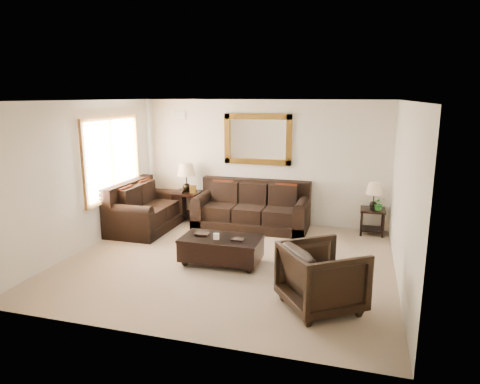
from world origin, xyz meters
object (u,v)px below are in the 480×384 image
(coffee_table, at_px, (221,247))
(end_table_right, at_px, (374,201))
(end_table_left, at_px, (187,183))
(loveseat, at_px, (144,212))
(sofa, at_px, (252,211))
(armchair, at_px, (322,274))

(coffee_table, bearing_deg, end_table_right, 43.82)
(end_table_left, height_order, coffee_table, end_table_left)
(loveseat, bearing_deg, sofa, -70.70)
(sofa, xyz_separation_m, end_table_right, (2.49, 0.19, 0.34))
(sofa, bearing_deg, armchair, -61.29)
(loveseat, relative_size, end_table_left, 1.37)
(sofa, xyz_separation_m, armchair, (1.79, -3.28, 0.12))
(end_table_left, relative_size, coffee_table, 0.97)
(sofa, distance_m, end_table_left, 1.65)
(end_table_left, bearing_deg, coffee_table, -55.42)
(loveseat, relative_size, armchair, 1.86)
(end_table_right, distance_m, coffee_table, 3.44)
(end_table_left, distance_m, end_table_right, 4.06)
(coffee_table, bearing_deg, armchair, -31.98)
(armchair, bearing_deg, sofa, -6.45)
(loveseat, distance_m, coffee_table, 2.61)
(sofa, height_order, coffee_table, sofa)
(sofa, relative_size, loveseat, 1.35)
(loveseat, bearing_deg, end_table_left, -34.21)
(loveseat, bearing_deg, armchair, -122.35)
(sofa, xyz_separation_m, coffee_table, (0.02, -2.16, -0.07))
(coffee_table, height_order, armchair, armchair)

